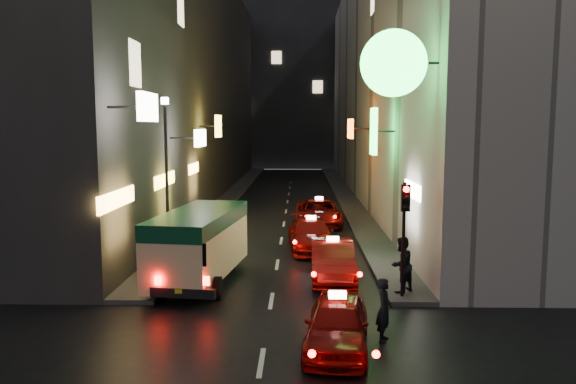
# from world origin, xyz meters

# --- Properties ---
(building_left) EXTENTS (7.46, 52.19, 18.00)m
(building_left) POSITION_xyz_m (-8.00, 33.99, 9.00)
(building_left) COLOR #363331
(building_left) RESTS_ON ground
(building_right) EXTENTS (8.34, 52.00, 18.00)m
(building_right) POSITION_xyz_m (8.00, 33.99, 9.00)
(building_right) COLOR #B7B3A7
(building_right) RESTS_ON ground
(building_far) EXTENTS (30.00, 10.00, 22.00)m
(building_far) POSITION_xyz_m (0.00, 66.00, 11.00)
(building_far) COLOR #313136
(building_far) RESTS_ON ground
(sidewalk_left) EXTENTS (1.50, 52.00, 0.15)m
(sidewalk_left) POSITION_xyz_m (-4.25, 34.00, 0.07)
(sidewalk_left) COLOR #454340
(sidewalk_left) RESTS_ON ground
(sidewalk_right) EXTENTS (1.50, 52.00, 0.15)m
(sidewalk_right) POSITION_xyz_m (4.25, 34.00, 0.07)
(sidewalk_right) COLOR #454340
(sidewalk_right) RESTS_ON ground
(minibus) EXTENTS (2.74, 5.97, 2.47)m
(minibus) POSITION_xyz_m (-2.53, 10.44, 1.56)
(minibus) COLOR beige
(minibus) RESTS_ON ground
(taxi_near) EXTENTS (2.38, 4.76, 1.63)m
(taxi_near) POSITION_xyz_m (1.76, 4.82, 0.73)
(taxi_near) COLOR maroon
(taxi_near) RESTS_ON ground
(taxi_second) EXTENTS (2.07, 5.00, 1.76)m
(taxi_second) POSITION_xyz_m (2.00, 10.87, 0.79)
(taxi_second) COLOR maroon
(taxi_second) RESTS_ON ground
(taxi_third) EXTENTS (2.33, 4.97, 1.71)m
(taxi_third) POSITION_xyz_m (1.35, 15.67, 0.77)
(taxi_third) COLOR maroon
(taxi_third) RESTS_ON ground
(taxi_far) EXTENTS (2.27, 5.11, 1.77)m
(taxi_far) POSITION_xyz_m (1.90, 21.74, 0.80)
(taxi_far) COLOR maroon
(taxi_far) RESTS_ON ground
(pedestrian_crossing) EXTENTS (0.53, 0.68, 1.80)m
(pedestrian_crossing) POSITION_xyz_m (2.96, 5.37, 0.90)
(pedestrian_crossing) COLOR black
(pedestrian_crossing) RESTS_ON ground
(pedestrian_sidewalk) EXTENTS (0.86, 0.85, 1.98)m
(pedestrian_sidewalk) POSITION_xyz_m (4.03, 9.02, 1.14)
(pedestrian_sidewalk) COLOR black
(pedestrian_sidewalk) RESTS_ON sidewalk_right
(traffic_light) EXTENTS (0.26, 0.43, 3.50)m
(traffic_light) POSITION_xyz_m (4.00, 8.47, 2.69)
(traffic_light) COLOR black
(traffic_light) RESTS_ON sidewalk_right
(lamp_post) EXTENTS (0.28, 0.28, 6.22)m
(lamp_post) POSITION_xyz_m (-4.20, 13.00, 3.72)
(lamp_post) COLOR black
(lamp_post) RESTS_ON sidewalk_left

